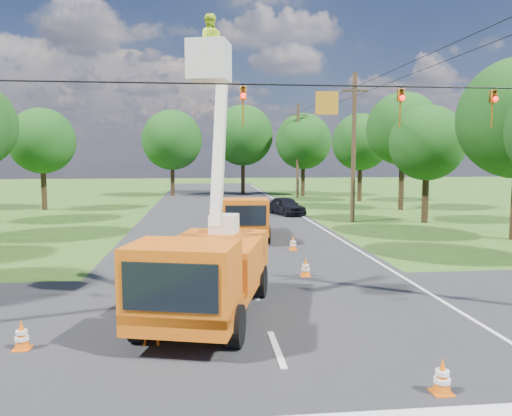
{
  "coord_description": "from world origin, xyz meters",
  "views": [
    {
      "loc": [
        -1.65,
        -10.97,
        4.48
      ],
      "look_at": [
        0.25,
        6.82,
        2.6
      ],
      "focal_mm": 35.0,
      "sensor_mm": 36.0,
      "label": 1
    }
  ],
  "objects": [
    {
      "name": "ground",
      "position": [
        0.0,
        20.0,
        0.0
      ],
      "size": [
        140.0,
        140.0,
        0.0
      ],
      "primitive_type": "plane",
      "color": "#315218",
      "rests_on": "ground"
    },
    {
      "name": "road_main",
      "position": [
        0.0,
        20.0,
        0.0
      ],
      "size": [
        12.0,
        100.0,
        0.06
      ],
      "primitive_type": "cube",
      "color": "black",
      "rests_on": "ground"
    },
    {
      "name": "road_cross",
      "position": [
        0.0,
        2.0,
        0.0
      ],
      "size": [
        56.0,
        10.0,
        0.07
      ],
      "primitive_type": "cube",
      "color": "black",
      "rests_on": "ground"
    },
    {
      "name": "edge_line",
      "position": [
        5.6,
        20.0,
        0.0
      ],
      "size": [
        0.12,
        90.0,
        0.02
      ],
      "primitive_type": "cube",
      "color": "silver",
      "rests_on": "ground"
    },
    {
      "name": "bucket_truck",
      "position": [
        -1.58,
        2.47,
        1.73
      ],
      "size": [
        4.03,
        7.04,
        8.28
      ],
      "rotation": [
        0.0,
        0.0,
        -0.25
      ],
      "color": "#DE5D0F",
      "rests_on": "ground"
    },
    {
      "name": "second_truck",
      "position": [
        0.58,
        15.67,
        1.21
      ],
      "size": [
        2.82,
        6.37,
        2.33
      ],
      "rotation": [
        0.0,
        0.0,
        -0.06
      ],
      "color": "#DE5D0F",
      "rests_on": "ground"
    },
    {
      "name": "ground_worker",
      "position": [
        -2.89,
        0.62,
        0.89
      ],
      "size": [
        0.67,
        0.46,
        1.77
      ],
      "primitive_type": "imported",
      "rotation": [
        0.0,
        0.0,
        0.06
      ],
      "color": "orange",
      "rests_on": "ground"
    },
    {
      "name": "distant_car",
      "position": [
        4.6,
        26.25,
        0.69
      ],
      "size": [
        2.88,
        4.37,
        1.38
      ],
      "primitive_type": "imported",
      "rotation": [
        0.0,
        0.0,
        0.33
      ],
      "color": "black",
      "rests_on": "ground"
    },
    {
      "name": "traffic_cone_1",
      "position": [
        2.77,
        -2.44,
        0.36
      ],
      "size": [
        0.38,
        0.38,
        0.71
      ],
      "color": "#E65E0C",
      "rests_on": "ground"
    },
    {
      "name": "traffic_cone_2",
      "position": [
        2.1,
        6.85,
        0.36
      ],
      "size": [
        0.38,
        0.38,
        0.71
      ],
      "color": "#E65E0C",
      "rests_on": "ground"
    },
    {
      "name": "traffic_cone_3",
      "position": [
        2.55,
        11.95,
        0.36
      ],
      "size": [
        0.38,
        0.38,
        0.71
      ],
      "color": "#E65E0C",
      "rests_on": "ground"
    },
    {
      "name": "traffic_cone_4",
      "position": [
        -5.84,
        0.64,
        0.36
      ],
      "size": [
        0.38,
        0.38,
        0.71
      ],
      "color": "#E65E0C",
      "rests_on": "ground"
    },
    {
      "name": "pole_right_mid",
      "position": [
        8.5,
        22.0,
        5.11
      ],
      "size": [
        1.8,
        0.3,
        10.0
      ],
      "color": "#4C3823",
      "rests_on": "ground"
    },
    {
      "name": "pole_right_far",
      "position": [
        8.5,
        42.0,
        5.11
      ],
      "size": [
        1.8,
        0.3,
        10.0
      ],
      "color": "#4C3823",
      "rests_on": "ground"
    },
    {
      "name": "signal_span",
      "position": [
        2.23,
        1.99,
        5.88
      ],
      "size": [
        18.0,
        0.29,
        1.07
      ],
      "color": "black",
      "rests_on": "ground"
    },
    {
      "name": "tree_left_f",
      "position": [
        -14.8,
        32.0,
        5.69
      ],
      "size": [
        5.4,
        5.4,
        8.4
      ],
      "color": "#382616",
      "rests_on": "ground"
    },
    {
      "name": "tree_right_c",
      "position": [
        13.2,
        21.0,
        5.31
      ],
      "size": [
        5.0,
        5.0,
        7.83
      ],
      "color": "#382616",
      "rests_on": "ground"
    },
    {
      "name": "tree_right_d",
      "position": [
        14.8,
        29.0,
        6.68
      ],
      "size": [
        6.0,
        6.0,
        9.7
      ],
      "color": "#382616",
      "rests_on": "ground"
    },
    {
      "name": "tree_right_e",
      "position": [
        13.8,
        37.0,
        5.81
      ],
      "size": [
        5.6,
        5.6,
        8.63
      ],
      "color": "#382616",
      "rests_on": "ground"
    },
    {
      "name": "tree_far_a",
      "position": [
        -5.0,
        45.0,
        6.19
      ],
      "size": [
        6.6,
        6.6,
        9.5
      ],
      "color": "#382616",
      "rests_on": "ground"
    },
    {
      "name": "tree_far_b",
      "position": [
        3.0,
        47.0,
        6.81
      ],
      "size": [
        7.0,
        7.0,
        10.32
      ],
      "color": "#382616",
      "rests_on": "ground"
    },
    {
      "name": "tree_far_c",
      "position": [
        9.5,
        44.0,
        6.06
      ],
      "size": [
        6.2,
        6.2,
        9.18
      ],
      "color": "#382616",
      "rests_on": "ground"
    }
  ]
}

